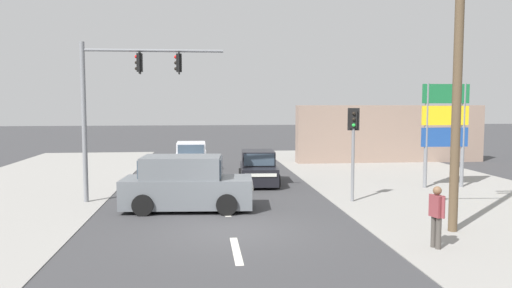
{
  "coord_description": "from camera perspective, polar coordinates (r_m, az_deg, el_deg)",
  "views": [
    {
      "loc": [
        -0.83,
        -14.4,
        3.75
      ],
      "look_at": [
        1.15,
        4.0,
        2.22
      ],
      "focal_mm": 35.0,
      "sensor_mm": 36.0,
      "label": 1
    }
  ],
  "objects": [
    {
      "name": "shopfront_wall_far",
      "position": [
        32.68,
        15.09,
        1.14
      ],
      "size": [
        12.0,
        1.0,
        3.6
      ],
      "primitive_type": "cube",
      "color": "gray",
      "rests_on": "ground"
    },
    {
      "name": "hatchback_oncoming_mid",
      "position": [
        23.14,
        0.27,
        -2.85
      ],
      "size": [
        1.94,
        3.72,
        1.53
      ],
      "color": "black",
      "rests_on": "ground"
    },
    {
      "name": "suv_oncoming_near",
      "position": [
        17.7,
        -8.0,
        -4.64
      ],
      "size": [
        4.66,
        2.32,
        1.9
      ],
      "color": "slate",
      "rests_on": "ground"
    },
    {
      "name": "lane_dash_far",
      "position": [
        22.72,
        -3.99,
        -4.78
      ],
      "size": [
        0.2,
        2.4,
        0.01
      ],
      "primitive_type": "cube",
      "color": "silver",
      "rests_on": "ground"
    },
    {
      "name": "traffic_signal_mast",
      "position": [
        19.41,
        -15.4,
        5.72
      ],
      "size": [
        5.29,
        0.46,
        6.0
      ],
      "color": "slate",
      "rests_on": "ground"
    },
    {
      "name": "pedestal_signal_right_kerb",
      "position": [
        19.09,
        11.05,
        0.63
      ],
      "size": [
        0.44,
        0.31,
        3.56
      ],
      "color": "slate",
      "rests_on": "ground"
    },
    {
      "name": "utility_pole_foreground_right",
      "position": [
        15.39,
        21.64,
        9.6
      ],
      "size": [
        3.78,
        0.48,
        9.57
      ],
      "color": "brown",
      "rests_on": "ground"
    },
    {
      "name": "pedestrian_at_kerb",
      "position": [
        13.68,
        19.94,
        -7.48
      ],
      "size": [
        0.3,
        0.55,
        1.63
      ],
      "color": "#47423D",
      "rests_on": "ground"
    },
    {
      "name": "lane_dash_near",
      "position": [
        12.98,
        -2.27,
        -12.06
      ],
      "size": [
        0.2,
        2.4,
        0.01
      ],
      "primitive_type": "cube",
      "color": "silver",
      "rests_on": "ground"
    },
    {
      "name": "sedan_crossing_left",
      "position": [
        28.18,
        -7.41,
        -1.53
      ],
      "size": [
        1.91,
        4.25,
        1.56
      ],
      "color": "silver",
      "rests_on": "ground"
    },
    {
      "name": "kerb_right_verge",
      "position": [
        19.48,
        24.48,
        -6.77
      ],
      "size": [
        10.0,
        44.0,
        0.02
      ],
      "primitive_type": "cube",
      "color": "gray",
      "rests_on": "ground"
    },
    {
      "name": "shopping_plaza_sign",
      "position": [
        23.38,
        20.8,
        2.53
      ],
      "size": [
        2.1,
        0.16,
        4.6
      ],
      "color": "slate",
      "rests_on": "ground"
    },
    {
      "name": "lane_dash_mid",
      "position": [
        17.82,
        -3.37,
        -7.42
      ],
      "size": [
        0.2,
        2.4,
        0.01
      ],
      "primitive_type": "cube",
      "color": "silver",
      "rests_on": "ground"
    },
    {
      "name": "ground_plane",
      "position": [
        14.9,
        -2.8,
        -9.86
      ],
      "size": [
        140.0,
        140.0,
        0.0
      ],
      "primitive_type": "plane",
      "color": "#3A3A3D"
    }
  ]
}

